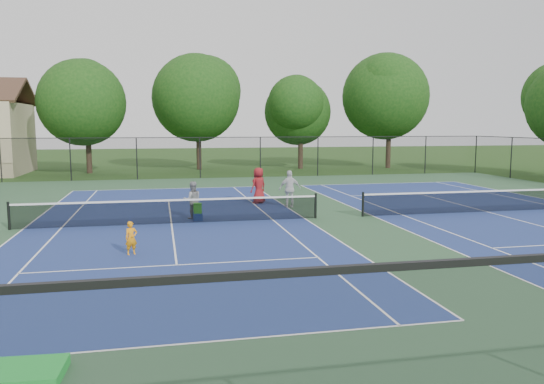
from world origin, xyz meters
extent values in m
plane|color=#234716|center=(0.00, 0.00, 0.00)|extent=(140.00, 140.00, 0.00)
cube|color=#325A3B|center=(0.00, 0.00, 0.00)|extent=(36.00, 36.00, 0.01)
cube|color=navy|center=(-7.00, 0.00, 0.01)|extent=(10.97, 23.77, 0.00)
cube|color=white|center=(-7.00, 11.88, 0.01)|extent=(10.97, 0.06, 0.00)
cube|color=white|center=(-7.00, -11.88, 0.01)|extent=(10.97, 0.06, 0.00)
cube|color=white|center=(-12.48, 0.00, 0.01)|extent=(0.06, 23.77, 0.00)
cube|color=white|center=(-1.51, 0.00, 0.01)|extent=(0.06, 23.77, 0.00)
cube|color=white|center=(-11.12, 0.00, 0.01)|extent=(0.06, 23.77, 0.00)
cube|color=white|center=(-2.88, 0.00, 0.01)|extent=(0.06, 23.77, 0.00)
cube|color=white|center=(-7.00, 6.40, 0.01)|extent=(8.23, 0.06, 0.00)
cube|color=white|center=(-7.00, -6.40, 0.01)|extent=(8.23, 0.06, 0.00)
cube|color=white|center=(-7.00, 0.00, 0.01)|extent=(0.06, 12.80, 0.00)
cylinder|color=black|center=(-12.95, 0.00, 0.54)|extent=(0.10, 0.10, 1.07)
cylinder|color=black|center=(-1.05, 0.00, 0.54)|extent=(0.10, 0.10, 1.07)
cube|color=black|center=(-7.00, 0.00, 0.47)|extent=(11.90, 0.01, 0.90)
cube|color=white|center=(-7.00, 0.00, 0.95)|extent=(11.90, 0.04, 0.07)
cube|color=navy|center=(7.00, 0.00, 0.01)|extent=(10.97, 23.77, 0.00)
cube|color=white|center=(7.00, 11.88, 0.01)|extent=(10.97, 0.06, 0.00)
cube|color=white|center=(1.51, 0.00, 0.01)|extent=(0.06, 23.77, 0.00)
cube|color=white|center=(2.88, 0.00, 0.01)|extent=(0.06, 23.77, 0.00)
cube|color=white|center=(7.00, 6.40, 0.01)|extent=(8.23, 0.06, 0.00)
cube|color=white|center=(7.00, 0.00, 0.01)|extent=(0.06, 12.80, 0.00)
cylinder|color=black|center=(1.05, 0.00, 0.54)|extent=(0.10, 0.10, 1.07)
cube|color=black|center=(7.00, 0.00, 0.47)|extent=(11.90, 0.01, 0.90)
cube|color=white|center=(7.00, 0.00, 0.95)|extent=(11.90, 0.04, 0.07)
cylinder|color=black|center=(-18.00, 18.00, 1.50)|extent=(0.08, 0.08, 3.00)
cylinder|color=black|center=(-13.50, 18.00, 1.50)|extent=(0.08, 0.08, 3.00)
cylinder|color=black|center=(-9.00, 18.00, 1.50)|extent=(0.08, 0.08, 3.00)
cylinder|color=black|center=(-4.50, 18.00, 1.50)|extent=(0.08, 0.08, 3.00)
cylinder|color=black|center=(0.00, 18.00, 1.50)|extent=(0.08, 0.08, 3.00)
cylinder|color=black|center=(4.50, 18.00, 1.50)|extent=(0.08, 0.08, 3.00)
cylinder|color=black|center=(9.00, 18.00, 1.50)|extent=(0.08, 0.08, 3.00)
cylinder|color=black|center=(13.50, 18.00, 1.50)|extent=(0.08, 0.08, 3.00)
cylinder|color=black|center=(18.00, 18.00, 1.50)|extent=(0.08, 0.08, 3.00)
cylinder|color=black|center=(18.00, 13.50, 1.50)|extent=(0.08, 0.08, 3.00)
cube|color=black|center=(0.00, 18.00, 1.50)|extent=(36.00, 0.01, 3.00)
cube|color=black|center=(0.00, 18.00, 3.00)|extent=(36.00, 0.05, 0.05)
cylinder|color=#2D2116|center=(-13.00, 24.00, 1.89)|extent=(0.44, 0.44, 3.78)
sphere|color=#123D10|center=(-13.00, 24.00, 5.65)|extent=(6.80, 6.80, 6.80)
sphere|color=#123D10|center=(-13.00, 24.00, 6.31)|extent=(5.58, 5.58, 5.58)
sphere|color=#123D10|center=(-13.00, 24.00, 6.98)|extent=(4.35, 4.35, 4.35)
cylinder|color=#2D2116|center=(-4.00, 26.00, 2.07)|extent=(0.44, 0.44, 4.14)
sphere|color=#123D10|center=(-4.00, 26.00, 6.23)|extent=(7.60, 7.60, 7.60)
sphere|color=#123D10|center=(-4.00, 26.00, 6.85)|extent=(6.23, 6.23, 6.23)
sphere|color=#123D10|center=(-4.00, 26.00, 7.48)|extent=(4.86, 4.86, 4.86)
cylinder|color=#2D2116|center=(5.00, 25.00, 1.71)|extent=(0.44, 0.44, 3.42)
sphere|color=#123D10|center=(5.00, 25.00, 5.07)|extent=(6.00, 6.00, 6.00)
sphere|color=#123D10|center=(5.00, 25.00, 5.77)|extent=(4.92, 4.92, 4.92)
sphere|color=#123D10|center=(5.00, 25.00, 6.48)|extent=(3.84, 3.84, 3.84)
cylinder|color=#2D2116|center=(13.00, 24.00, 2.16)|extent=(0.44, 0.44, 4.32)
sphere|color=#123D10|center=(13.00, 24.00, 6.46)|extent=(7.80, 7.80, 7.80)
sphere|color=#123D10|center=(13.00, 24.00, 7.08)|extent=(6.40, 6.40, 6.40)
sphere|color=#123D10|center=(13.00, 24.00, 7.69)|extent=(4.99, 4.99, 4.99)
imported|color=orange|center=(-8.29, -4.87, 0.51)|extent=(0.44, 0.36, 1.02)
imported|color=gray|center=(-6.10, 1.02, 0.79)|extent=(0.82, 0.66, 1.57)
imported|color=silver|center=(-1.39, 3.14, 0.89)|extent=(1.04, 0.44, 1.78)
imported|color=maroon|center=(-2.60, 4.72, 0.90)|extent=(1.05, 0.95, 1.80)
cube|color=navy|center=(-5.93, 0.48, 0.16)|extent=(0.38, 0.34, 0.32)
cube|color=green|center=(-5.93, 0.48, 0.52)|extent=(0.35, 0.30, 0.41)
cube|color=green|center=(-9.62, -12.67, 0.09)|extent=(1.44, 1.00, 0.17)
camera|label=1|loc=(-7.38, -21.06, 3.90)|focal=35.00mm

